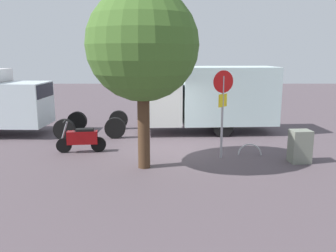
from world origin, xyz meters
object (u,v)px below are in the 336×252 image
at_px(street_tree, 143,46).
at_px(bike_rack_hoop, 250,155).
at_px(box_truck_near, 208,97).
at_px(stop_sign, 223,100).
at_px(motorcycle, 82,139).
at_px(utility_cabinet, 300,146).

bearing_deg(street_tree, bike_rack_hoop, -159.40).
bearing_deg(street_tree, box_truck_near, -116.67).
bearing_deg(bike_rack_hoop, stop_sign, 15.31).
height_order(box_truck_near, street_tree, street_tree).
bearing_deg(motorcycle, bike_rack_hoop, 169.78).
distance_m(stop_sign, bike_rack_hoop, 2.32).
bearing_deg(stop_sign, utility_cabinet, 167.28).
bearing_deg(motorcycle, stop_sign, 165.67).
xyz_separation_m(street_tree, utility_cabinet, (-5.18, -0.53, -3.28)).
xyz_separation_m(street_tree, bike_rack_hoop, (-3.72, -1.40, -3.83)).
bearing_deg(bike_rack_hoop, utility_cabinet, 149.28).
bearing_deg(box_truck_near, stop_sign, 87.01).
bearing_deg(box_truck_near, utility_cabinet, 115.44).
relative_size(motorcycle, utility_cabinet, 1.64).
bearing_deg(motorcycle, box_truck_near, -152.30).
bearing_deg(box_truck_near, bike_rack_hoop, 102.84).
bearing_deg(bike_rack_hoop, street_tree, 20.60).
distance_m(street_tree, bike_rack_hoop, 5.52).
distance_m(box_truck_near, motorcycle, 6.18).
xyz_separation_m(motorcycle, stop_sign, (-5.04, 0.69, 1.51)).
distance_m(utility_cabinet, bike_rack_hoop, 1.79).
xyz_separation_m(stop_sign, street_tree, (2.64, 1.10, 1.80)).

